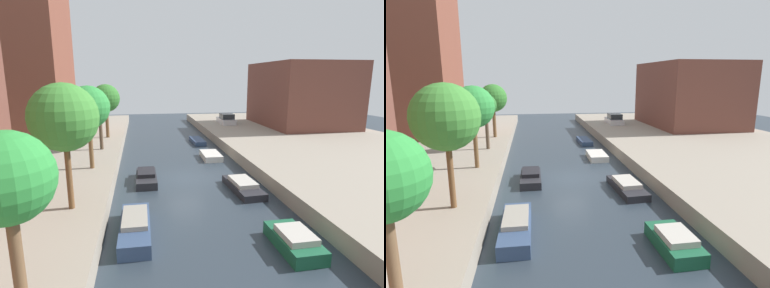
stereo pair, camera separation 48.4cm
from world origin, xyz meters
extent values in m
plane|color=#28333D|center=(0.00, 0.00, 0.00)|extent=(84.00, 84.00, 0.00)
cube|color=gray|center=(15.00, 0.00, 0.50)|extent=(20.00, 64.00, 1.00)
cube|color=brown|center=(-16.00, 15.18, 13.57)|extent=(10.00, 9.49, 25.14)
cube|color=brown|center=(18.00, 17.00, 5.10)|extent=(10.00, 13.24, 8.21)
cylinder|color=brown|center=(-6.62, -13.05, 2.43)|extent=(0.34, 0.34, 2.86)
sphere|color=#2C8A38|center=(-6.62, -13.05, 4.72)|extent=(2.48, 2.48, 2.48)
cylinder|color=brown|center=(-6.62, -6.45, 2.67)|extent=(0.28, 0.28, 3.35)
sphere|color=#3A8131|center=(-6.62, -6.45, 5.46)|extent=(3.17, 3.17, 3.17)
cylinder|color=brown|center=(-6.62, 0.49, 2.63)|extent=(0.30, 0.30, 3.26)
sphere|color=#2D893A|center=(-6.62, 0.49, 5.29)|extent=(2.92, 2.92, 2.92)
cylinder|color=brown|center=(-6.62, 6.42, 2.62)|extent=(0.30, 0.30, 3.24)
sphere|color=#2A6E2C|center=(-6.62, 6.42, 4.91)|extent=(1.91, 1.91, 1.91)
cylinder|color=brown|center=(-6.62, 12.13, 2.57)|extent=(0.35, 0.35, 3.14)
sphere|color=#30722A|center=(-6.62, 12.13, 5.16)|extent=(2.90, 2.90, 2.90)
cube|color=#B7B7BC|center=(8.71, 19.88, 1.35)|extent=(1.99, 4.28, 0.71)
cube|color=#1E2328|center=(8.71, 19.56, 2.06)|extent=(1.71, 2.37, 0.70)
cube|color=#33476B|center=(-3.58, -7.77, 0.33)|extent=(1.42, 4.45, 0.66)
cube|color=gray|center=(-3.58, -7.52, 0.77)|extent=(1.19, 2.45, 0.22)
cube|color=#232328|center=(-2.88, -0.31, 0.26)|extent=(1.44, 3.71, 0.53)
cube|color=black|center=(-2.88, -0.07, 0.66)|extent=(1.21, 2.04, 0.27)
cube|color=#195638|center=(3.18, -10.11, 0.30)|extent=(1.51, 3.11, 0.60)
cube|color=#B2ADA3|center=(3.18, -10.26, 0.73)|extent=(1.28, 1.71, 0.28)
cube|color=#232328|center=(3.32, -3.09, 0.23)|extent=(1.75, 4.26, 0.46)
cube|color=#B2ADA3|center=(3.32, -2.98, 0.59)|extent=(1.42, 2.37, 0.26)
cube|color=beige|center=(3.11, 5.24, 0.27)|extent=(1.65, 3.14, 0.53)
cube|color=#33476B|center=(3.19, 12.28, 0.23)|extent=(1.34, 3.78, 0.45)
camera|label=1|loc=(-3.19, -21.21, 7.23)|focal=28.66mm
camera|label=2|loc=(-2.72, -21.29, 7.23)|focal=28.66mm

